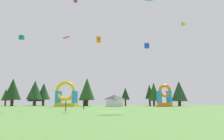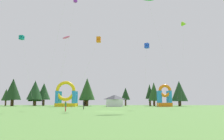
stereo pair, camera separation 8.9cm
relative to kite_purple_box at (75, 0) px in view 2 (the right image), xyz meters
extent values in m
plane|color=#5B8C42|center=(7.23, -5.83, -22.21)|extent=(120.00, 120.00, 0.00)
cube|color=purple|center=(0.03, -0.03, -0.16)|extent=(0.82, 0.82, 0.47)
cylinder|color=silver|center=(-2.44, 2.86, -11.05)|extent=(4.94, 5.80, 22.33)
cube|color=#0C7F7A|center=(-12.78, 4.30, -6.73)|extent=(0.99, 0.99, 0.40)
cube|color=#0C7F7A|center=(-12.78, 4.30, -6.24)|extent=(0.99, 0.99, 0.40)
cylinder|color=silver|center=(-10.86, 4.09, -14.35)|extent=(3.84, 0.43, 15.73)
cone|color=#8CD826|center=(27.68, 19.37, 1.57)|extent=(2.09, 2.06, 1.66)
cylinder|color=silver|center=(26.19, 17.38, -10.32)|extent=(3.00, 4.01, 23.79)
cube|color=orange|center=(5.24, -3.62, -9.68)|extent=(0.76, 0.76, 0.46)
cube|color=orange|center=(5.24, -3.62, -9.13)|extent=(0.76, 0.76, 0.46)
cylinder|color=silver|center=(2.76, -3.57, -15.81)|extent=(4.97, 0.12, 12.81)
cube|color=blue|center=(15.00, 4.73, -8.81)|extent=(1.14, 1.14, 0.49)
cube|color=blue|center=(15.00, 4.73, -8.22)|extent=(1.14, 1.14, 0.49)
cylinder|color=silver|center=(14.43, 3.86, -15.36)|extent=(1.17, 1.76, 13.70)
ellipsoid|color=#EA599E|center=(-2.03, 1.51, -7.39)|extent=(2.13, 1.73, 0.70)
cylinder|color=silver|center=(-3.06, 2.15, -14.80)|extent=(2.07, 1.31, 14.83)
cylinder|color=silver|center=(17.42, -1.28, -11.47)|extent=(6.23, 1.83, 21.48)
cylinder|color=silver|center=(-3.61, -0.90, -10.54)|extent=(5.06, 2.87, 23.34)
cylinder|color=black|center=(1.58, 3.38, -21.79)|extent=(0.13, 0.13, 0.85)
cylinder|color=black|center=(1.57, 3.21, -21.79)|extent=(0.13, 0.13, 0.85)
cylinder|color=black|center=(1.57, 3.29, -21.03)|extent=(0.32, 0.32, 0.67)
sphere|color=brown|center=(1.57, 3.29, -20.57)|extent=(0.23, 0.23, 0.23)
cylinder|color=#B21E26|center=(0.18, -6.41, -21.80)|extent=(0.13, 0.13, 0.82)
cylinder|color=#B21E26|center=(0.17, -6.25, -21.80)|extent=(0.13, 0.13, 0.82)
cylinder|color=#33723F|center=(0.17, -6.33, -21.06)|extent=(0.30, 0.30, 0.65)
sphere|color=#9E704C|center=(0.17, -6.33, -20.62)|extent=(0.22, 0.22, 0.22)
cube|color=yellow|center=(-7.86, 27.32, -21.69)|extent=(6.46, 4.46, 1.04)
cylinder|color=#268CD8|center=(-10.47, 25.72, -19.28)|extent=(1.25, 1.25, 3.78)
cylinder|color=#268CD8|center=(-5.25, 25.72, -19.28)|extent=(1.25, 1.25, 3.78)
cylinder|color=#268CD8|center=(-10.47, 28.93, -19.28)|extent=(1.25, 1.25, 3.78)
cylinder|color=#268CD8|center=(-5.25, 28.93, -19.28)|extent=(1.25, 1.25, 3.78)
torus|color=yellow|center=(-7.86, 25.72, -17.39)|extent=(6.21, 1.00, 6.21)
cube|color=orange|center=(23.12, 28.76, -21.62)|extent=(4.23, 4.08, 1.18)
cylinder|color=#268CD8|center=(21.57, 27.29, -19.16)|extent=(1.14, 1.14, 3.75)
cylinder|color=#268CD8|center=(24.66, 27.29, -19.16)|extent=(1.14, 1.14, 3.75)
cylinder|color=#268CD8|center=(21.57, 30.23, -19.16)|extent=(1.14, 1.14, 3.75)
cylinder|color=#268CD8|center=(24.66, 30.23, -19.16)|extent=(1.14, 1.14, 3.75)
torus|color=orange|center=(23.12, 27.29, -17.28)|extent=(4.00, 0.91, 4.00)
cube|color=silver|center=(7.38, 27.23, -21.10)|extent=(5.10, 3.88, 2.23)
pyramid|color=#3F3F47|center=(7.38, 27.23, -19.28)|extent=(5.10, 3.88, 1.42)
cylinder|color=#4C331E|center=(-33.67, 39.16, -21.27)|extent=(0.58, 0.58, 1.89)
cone|color=#234C1E|center=(-33.67, 39.16, -18.12)|extent=(3.23, 3.23, 4.41)
cylinder|color=#4C331E|center=(-28.99, 34.73, -21.13)|extent=(1.05, 1.05, 2.16)
cone|color=#193819|center=(-28.99, 34.73, -16.28)|extent=(5.83, 5.83, 7.55)
cylinder|color=#4C331E|center=(-22.54, 39.07, -21.39)|extent=(0.93, 0.93, 1.65)
cone|color=#234C1E|center=(-22.54, 39.07, -17.05)|extent=(5.16, 5.16, 7.02)
cylinder|color=#4C331E|center=(-22.03, 37.41, -21.10)|extent=(1.05, 1.05, 2.23)
cone|color=#1E4221|center=(-22.03, 37.41, -16.50)|extent=(5.84, 5.84, 6.96)
cylinder|color=#4C331E|center=(-19.57, 39.67, -21.08)|extent=(0.89, 0.89, 2.27)
cone|color=#1E4221|center=(-19.57, 39.67, -16.82)|extent=(4.96, 4.96, 6.24)
cylinder|color=#4C331E|center=(-3.55, 35.13, -21.24)|extent=(0.62, 0.62, 1.94)
cone|color=#234C1E|center=(-3.55, 35.13, -18.15)|extent=(3.44, 3.44, 4.24)
cylinder|color=#4C331E|center=(-3.20, 36.11, -20.91)|extent=(0.72, 0.72, 2.61)
cone|color=#193819|center=(-3.20, 36.11, -16.99)|extent=(4.02, 4.02, 5.23)
cylinder|color=#4C331E|center=(-2.49, 34.63, -21.17)|extent=(1.01, 1.01, 2.09)
cone|color=#234C1E|center=(-2.49, 34.63, -16.28)|extent=(5.59, 5.59, 7.69)
cylinder|color=#4C331E|center=(11.07, 38.98, -21.12)|extent=(0.59, 0.59, 2.19)
cone|color=#193819|center=(11.07, 38.98, -17.81)|extent=(3.30, 3.30, 4.43)
cylinder|color=#4C331E|center=(19.85, 38.01, -20.88)|extent=(0.59, 0.59, 2.67)
cone|color=#193819|center=(19.85, 38.01, -17.32)|extent=(3.30, 3.30, 4.45)
cylinder|color=#4C331E|center=(19.98, 39.91, -20.93)|extent=(0.56, 0.56, 2.56)
cone|color=#234C1E|center=(19.98, 39.91, -16.96)|extent=(3.12, 3.12, 5.39)
cylinder|color=#4C331E|center=(20.77, 34.63, -21.32)|extent=(0.72, 0.72, 1.79)
cone|color=#234C1E|center=(20.77, 34.63, -17.22)|extent=(3.98, 3.98, 6.42)
cylinder|color=#4C331E|center=(29.37, 34.26, -21.38)|extent=(1.00, 1.00, 1.66)
cone|color=#1E4221|center=(29.37, 34.26, -17.08)|extent=(5.55, 5.55, 6.94)
camera|label=1|loc=(9.06, -42.73, -20.55)|focal=35.54mm
camera|label=2|loc=(9.15, -42.73, -20.55)|focal=35.54mm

